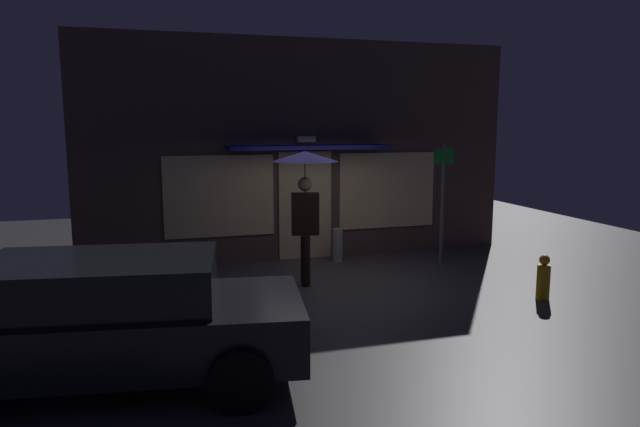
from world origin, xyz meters
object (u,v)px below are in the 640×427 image
at_px(sidewalk_bollard, 338,245).
at_px(sidewalk_bollard_2, 183,267).
at_px(fire_hydrant, 543,279).
at_px(person_with_umbrella, 305,183).
at_px(street_sign_post, 443,196).
at_px(parked_car, 102,319).

bearing_deg(sidewalk_bollard, sidewalk_bollard_2, -168.13).
distance_m(sidewalk_bollard_2, fire_hydrant, 6.02).
height_order(person_with_umbrella, street_sign_post, street_sign_post).
distance_m(parked_car, sidewalk_bollard, 6.13).
relative_size(person_with_umbrella, sidewalk_bollard, 3.42).
relative_size(person_with_umbrella, sidewalk_bollard_2, 4.26).
bearing_deg(person_with_umbrella, street_sign_post, -155.42).
xyz_separation_m(person_with_umbrella, sidewalk_bollard_2, (-2.02, 0.78, -1.49)).
height_order(street_sign_post, fire_hydrant, street_sign_post).
bearing_deg(fire_hydrant, street_sign_post, 97.54).
height_order(sidewalk_bollard, fire_hydrant, fire_hydrant).
height_order(parked_car, sidewalk_bollard, parked_car).
height_order(street_sign_post, sidewalk_bollard_2, street_sign_post).
bearing_deg(sidewalk_bollard_2, sidewalk_bollard, 11.87).
bearing_deg(person_with_umbrella, sidewalk_bollard, -115.85).
xyz_separation_m(person_with_umbrella, street_sign_post, (3.01, 0.73, -0.41)).
bearing_deg(sidewalk_bollard_2, parked_car, -105.40).
xyz_separation_m(parked_car, street_sign_post, (6.09, 3.80, 0.64)).
xyz_separation_m(person_with_umbrella, sidewalk_bollard, (1.06, 1.43, -1.42)).
bearing_deg(street_sign_post, sidewalk_bollard_2, 179.49).
bearing_deg(fire_hydrant, parked_car, -169.95).
distance_m(street_sign_post, sidewalk_bollard, 2.30).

